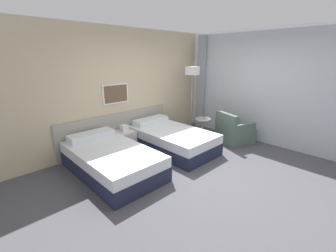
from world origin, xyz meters
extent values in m
plane|color=#47474C|center=(0.00, 0.00, 0.00)|extent=(16.00, 16.00, 0.00)
cube|color=#C6B28E|center=(0.00, 2.20, 1.35)|extent=(10.00, 0.06, 2.70)
cube|color=gray|center=(-0.56, 2.15, 0.41)|extent=(2.86, 0.04, 0.82)
cube|color=white|center=(-0.56, 2.16, 1.27)|extent=(0.64, 0.03, 0.44)
cube|color=brown|center=(-0.56, 2.14, 1.27)|extent=(0.58, 0.01, 0.38)
cube|color=white|center=(2.23, -0.16, 1.35)|extent=(0.06, 4.67, 2.70)
cube|color=#B2B7C1|center=(2.19, -0.16, 1.32)|extent=(0.03, 4.30, 2.64)
cube|color=#8E939E|center=(2.10, 1.82, 1.32)|extent=(0.10, 0.24, 2.64)
cube|color=#1E233D|center=(-1.35, 1.13, 0.14)|extent=(1.13, 1.99, 0.27)
cube|color=silver|center=(-1.35, 1.13, 0.37)|extent=(1.12, 1.97, 0.19)
cube|color=silver|center=(-1.35, 1.89, 0.53)|extent=(0.90, 0.34, 0.13)
cube|color=#1E233D|center=(0.22, 1.13, 0.14)|extent=(1.13, 1.99, 0.27)
cube|color=silver|center=(0.22, 1.13, 0.37)|extent=(1.12, 1.97, 0.19)
cube|color=silver|center=(0.22, 1.89, 0.53)|extent=(0.90, 0.34, 0.13)
cube|color=beige|center=(-0.56, 1.88, 0.22)|extent=(0.39, 0.42, 0.45)
cube|color=white|center=(-0.56, 1.88, 0.52)|extent=(0.14, 0.14, 0.14)
cylinder|color=#9E9993|center=(1.46, 1.63, 0.01)|extent=(0.24, 0.24, 0.02)
cylinder|color=#9E9993|center=(1.46, 1.63, 0.81)|extent=(0.02, 0.02, 1.59)
cube|color=white|center=(1.46, 1.63, 1.71)|extent=(0.27, 0.27, 0.21)
cylinder|color=gray|center=(1.13, 0.97, 0.01)|extent=(0.25, 0.25, 0.01)
cylinder|color=gray|center=(1.13, 0.97, 0.30)|extent=(0.05, 0.05, 0.57)
cylinder|color=gray|center=(1.13, 0.97, 0.59)|extent=(0.38, 0.38, 0.02)
cube|color=#4C6056|center=(1.66, 0.35, 0.19)|extent=(0.92, 0.91, 0.38)
cube|color=#4C6056|center=(1.37, 0.46, 0.58)|extent=(0.34, 0.70, 0.40)
cube|color=#4C6056|center=(1.56, 0.06, 0.47)|extent=(0.61, 0.29, 0.18)
cube|color=#4C6056|center=(1.77, 0.64, 0.47)|extent=(0.61, 0.29, 0.18)
camera|label=1|loc=(-3.21, -2.28, 2.07)|focal=24.00mm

